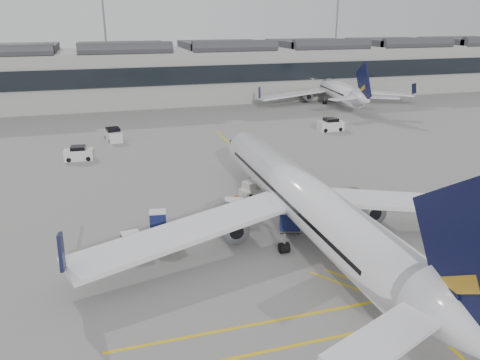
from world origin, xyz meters
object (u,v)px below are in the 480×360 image
object	(u,v)px
baggage_cart_a	(290,220)
ramp_agent_b	(236,205)
pushback_tug	(165,243)
airliner_main	(307,201)
belt_loader	(256,189)
ramp_agent_a	(254,210)

from	to	relation	value
baggage_cart_a	ramp_agent_b	xyz separation A→B (m)	(-3.47, 4.79, -0.10)
ramp_agent_b	pushback_tug	bearing A→B (deg)	3.58
baggage_cart_a	ramp_agent_b	world-z (taller)	baggage_cart_a
airliner_main	baggage_cart_a	distance (m)	2.89
baggage_cart_a	ramp_agent_b	bearing A→B (deg)	145.18
airliner_main	belt_loader	size ratio (longest dim) A/B	9.05
baggage_cart_a	ramp_agent_b	size ratio (longest dim) A/B	1.19
airliner_main	baggage_cart_a	world-z (taller)	airliner_main
ramp_agent_a	pushback_tug	size ratio (longest dim) A/B	0.76
ramp_agent_b	ramp_agent_a	bearing A→B (deg)	98.71
ramp_agent_a	pushback_tug	bearing A→B (deg)	158.91
airliner_main	ramp_agent_b	size ratio (longest dim) A/B	22.20
baggage_cart_a	ramp_agent_a	size ratio (longest dim) A/B	1.23
airliner_main	belt_loader	xyz separation A→B (m)	(-0.62, 11.14, -2.78)
baggage_cart_a	pushback_tug	world-z (taller)	baggage_cart_a
airliner_main	ramp_agent_b	world-z (taller)	airliner_main
baggage_cart_a	pushback_tug	bearing A→B (deg)	-159.33
baggage_cart_a	ramp_agent_b	distance (m)	5.91
belt_loader	airliner_main	bearing A→B (deg)	-105.77
belt_loader	ramp_agent_a	world-z (taller)	ramp_agent_a
belt_loader	baggage_cart_a	xyz separation A→B (m)	(-0.10, -9.49, 0.52)
ramp_agent_a	ramp_agent_b	size ratio (longest dim) A/B	0.97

